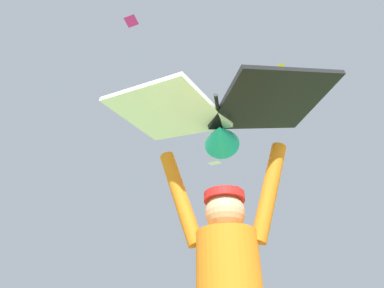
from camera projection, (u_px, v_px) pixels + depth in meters
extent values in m
cylinder|color=orange|center=(229.00, 287.00, 1.67)|extent=(0.43, 0.43, 0.56)
sphere|color=tan|center=(225.00, 213.00, 1.88)|extent=(0.23, 0.23, 0.23)
cylinder|color=red|center=(224.00, 197.00, 1.93)|extent=(0.30, 0.30, 0.05)
cylinder|color=orange|center=(270.00, 191.00, 1.91)|extent=(0.29, 0.17, 0.62)
cylinder|color=orange|center=(180.00, 196.00, 1.98)|extent=(0.29, 0.17, 0.62)
cylinder|color=black|center=(220.00, 124.00, 2.22)|extent=(0.21, 0.58, 0.02)
cube|color=black|center=(273.00, 101.00, 2.14)|extent=(0.77, 0.68, 0.18)
cube|color=white|center=(166.00, 112.00, 2.23)|extent=(0.92, 0.92, 0.18)
cone|color=#19B2AD|center=(221.00, 136.00, 2.17)|extent=(0.29, 0.26, 0.24)
cone|color=#DB2393|center=(236.00, 192.00, 34.34)|extent=(1.57, 1.56, 1.05)
cylinder|color=#991867|center=(237.00, 202.00, 33.73)|extent=(0.05, 0.05, 1.48)
pyramid|color=#DB2393|center=(131.00, 21.00, 22.67)|extent=(1.00, 1.01, 0.19)
cone|color=yellow|center=(282.00, 68.00, 26.55)|extent=(1.07, 1.03, 0.85)
cylinder|color=#A4921C|center=(283.00, 75.00, 26.14)|extent=(0.03, 0.03, 0.98)
pyramid|color=white|center=(215.00, 162.00, 18.21)|extent=(0.75, 0.73, 0.27)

